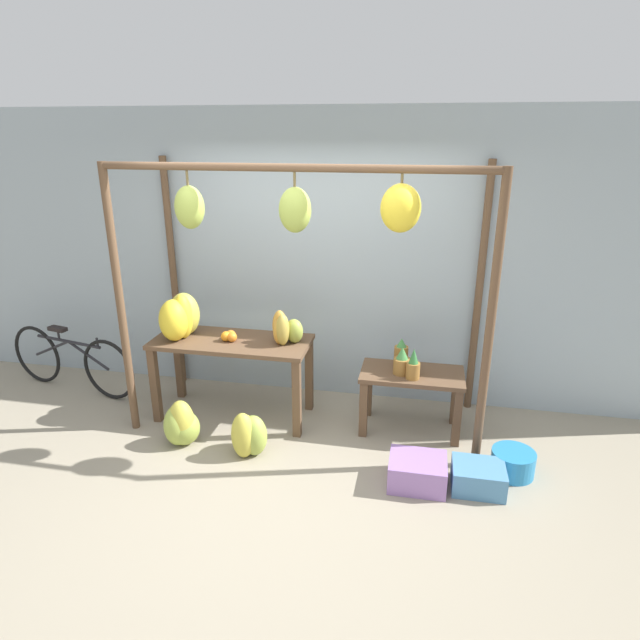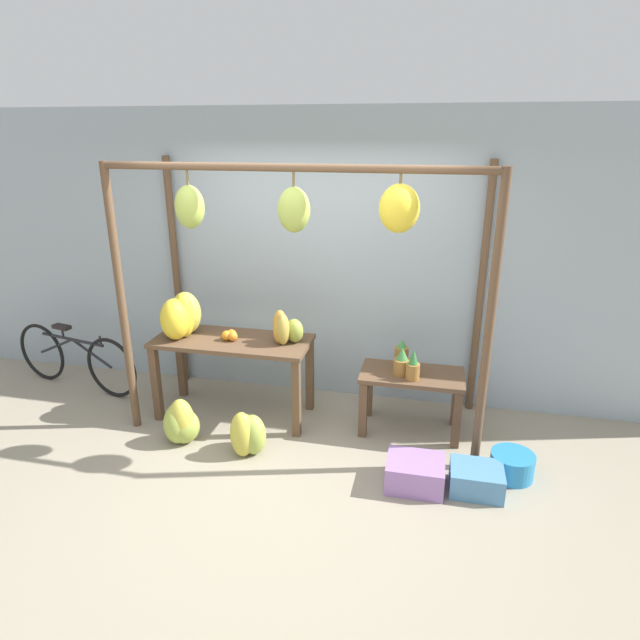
# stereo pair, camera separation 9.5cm
# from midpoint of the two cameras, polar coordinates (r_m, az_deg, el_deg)

# --- Properties ---
(ground_plane) EXTENTS (20.00, 20.00, 0.00)m
(ground_plane) POSITION_cam_midpoint_polar(r_m,az_deg,el_deg) (4.39, -3.86, -16.47)
(ground_plane) COLOR gray
(shop_wall_back) EXTENTS (8.00, 0.08, 2.80)m
(shop_wall_back) POSITION_cam_midpoint_polar(r_m,az_deg,el_deg) (5.23, 0.67, 6.50)
(shop_wall_back) COLOR #99A8B2
(shop_wall_back) RESTS_ON ground_plane
(stall_awning) EXTENTS (3.09, 1.17, 2.36)m
(stall_awning) POSITION_cam_midpoint_polar(r_m,az_deg,el_deg) (4.29, -0.84, 8.09)
(stall_awning) COLOR brown
(stall_awning) RESTS_ON ground_plane
(display_table_main) EXTENTS (1.44, 0.60, 0.77)m
(display_table_main) POSITION_cam_midpoint_polar(r_m,az_deg,el_deg) (5.02, -8.74, -3.43)
(display_table_main) COLOR brown
(display_table_main) RESTS_ON ground_plane
(display_table_side) EXTENTS (0.90, 0.48, 0.57)m
(display_table_side) POSITION_cam_midpoint_polar(r_m,az_deg,el_deg) (4.85, 10.29, -6.94)
(display_table_side) COLOR brown
(display_table_side) RESTS_ON ground_plane
(banana_pile_on_table) EXTENTS (0.37, 0.48, 0.42)m
(banana_pile_on_table) POSITION_cam_midpoint_polar(r_m,az_deg,el_deg) (5.06, -14.10, 0.40)
(banana_pile_on_table) COLOR yellow
(banana_pile_on_table) RESTS_ON display_table_main
(orange_pile) EXTENTS (0.15, 0.16, 0.09)m
(orange_pile) POSITION_cam_midpoint_polar(r_m,az_deg,el_deg) (4.94, -8.96, -1.63)
(orange_pile) COLOR orange
(orange_pile) RESTS_ON display_table_main
(pineapple_cluster) EXTENTS (0.24, 0.37, 0.28)m
(pineapple_cluster) POSITION_cam_midpoint_polar(r_m,az_deg,el_deg) (4.74, 9.58, -4.37)
(pineapple_cluster) COLOR olive
(pineapple_cluster) RESTS_ON display_table_side
(banana_pile_ground_left) EXTENTS (0.35, 0.33, 0.42)m
(banana_pile_ground_left) POSITION_cam_midpoint_polar(r_m,az_deg,el_deg) (4.85, -14.03, -10.64)
(banana_pile_ground_left) COLOR #9EB247
(banana_pile_ground_left) RESTS_ON ground_plane
(banana_pile_ground_right) EXTENTS (0.35, 0.32, 0.41)m
(banana_pile_ground_right) POSITION_cam_midpoint_polar(r_m,az_deg,el_deg) (4.61, -7.20, -11.97)
(banana_pile_ground_right) COLOR #9EB247
(banana_pile_ground_right) RESTS_ON ground_plane
(fruit_crate_white) EXTENTS (0.43, 0.36, 0.22)m
(fruit_crate_white) POSITION_cam_midpoint_polar(r_m,az_deg,el_deg) (4.32, 10.75, -15.75)
(fruit_crate_white) COLOR #9970B7
(fruit_crate_white) RESTS_ON ground_plane
(blue_bucket) EXTENTS (0.34, 0.34, 0.20)m
(blue_bucket) POSITION_cam_midpoint_polar(r_m,az_deg,el_deg) (4.62, 20.36, -14.31)
(blue_bucket) COLOR teal
(blue_bucket) RESTS_ON ground_plane
(parked_bicycle) EXTENTS (1.60, 0.37, 0.69)m
(parked_bicycle) POSITION_cam_midpoint_polar(r_m,az_deg,el_deg) (6.14, -24.26, -3.72)
(parked_bicycle) COLOR black
(parked_bicycle) RESTS_ON ground_plane
(papaya_pile) EXTENTS (0.32, 0.27, 0.30)m
(papaya_pile) POSITION_cam_midpoint_polar(r_m,az_deg,el_deg) (4.78, -3.16, -1.00)
(papaya_pile) COLOR gold
(papaya_pile) RESTS_ON display_table_main
(fruit_crate_purple) EXTENTS (0.39, 0.32, 0.20)m
(fruit_crate_purple) POSITION_cam_midpoint_polar(r_m,az_deg,el_deg) (4.38, 16.95, -15.95)
(fruit_crate_purple) COLOR #4C84B2
(fruit_crate_purple) RESTS_ON ground_plane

